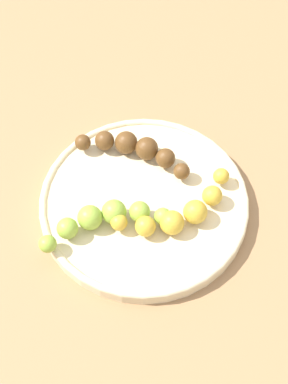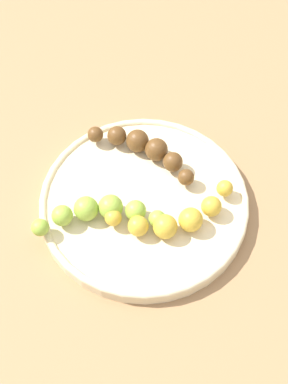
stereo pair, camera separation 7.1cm
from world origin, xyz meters
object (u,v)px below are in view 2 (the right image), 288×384
Objects in this scene: banana_green at (99,212)px; banana_overripe at (145,148)px; fruit_bowl at (144,202)px; banana_spotted at (176,217)px.

banana_overripe is at bearing -34.74° from banana_green.
fruit_bowl is at bearing -150.49° from banana_overripe.
banana_spotted is at bearing -20.50° from fruit_bowl.
banana_spotted reaches higher than fruit_bowl.
banana_green is at bearing -111.47° from banana_spotted.
banana_overripe is at bearing -177.60° from banana_spotted.
banana_spotted is 0.85× the size of banana_overripe.
fruit_bowl is at bearing -68.31° from banana_green.
banana_spotted and banana_overripe have the same top height.
banana_overripe is (-0.08, 0.09, 0.00)m from banana_spotted.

